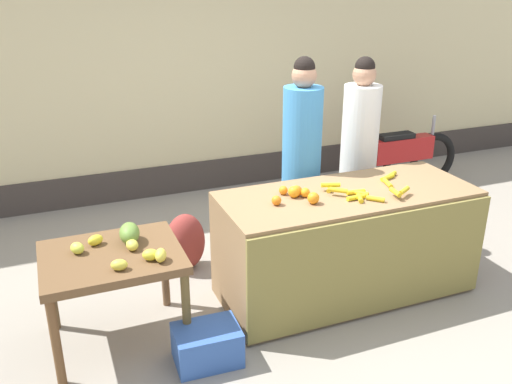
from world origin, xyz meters
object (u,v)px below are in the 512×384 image
object	(u,v)px
vendor_woman_blue_shirt	(301,162)
produce_crate	(207,345)
produce_sack	(185,242)
parked_motorcycle	(401,157)
vendor_woman_white_shirt	(359,154)

from	to	relation	value
vendor_woman_blue_shirt	produce_crate	size ratio (longest dim) A/B	4.19
produce_sack	parked_motorcycle	bearing A→B (deg)	17.86
vendor_woman_blue_shirt	parked_motorcycle	world-z (taller)	vendor_woman_blue_shirt
vendor_woman_white_shirt	produce_sack	distance (m)	1.79
parked_motorcycle	produce_crate	distance (m)	3.86
produce_crate	vendor_woman_white_shirt	bearing A→B (deg)	32.85
vendor_woman_blue_shirt	produce_sack	size ratio (longest dim) A/B	3.52
produce_sack	produce_crate	bearing A→B (deg)	-98.75
vendor_woman_blue_shirt	produce_crate	distance (m)	1.84
produce_crate	produce_sack	world-z (taller)	produce_sack
produce_sack	vendor_woman_white_shirt	bearing A→B (deg)	-2.96
vendor_woman_blue_shirt	parked_motorcycle	bearing A→B (deg)	30.59
parked_motorcycle	produce_sack	size ratio (longest dim) A/B	3.06
vendor_woman_white_shirt	produce_crate	size ratio (longest dim) A/B	4.08
produce_crate	produce_sack	bearing A→B (deg)	81.25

